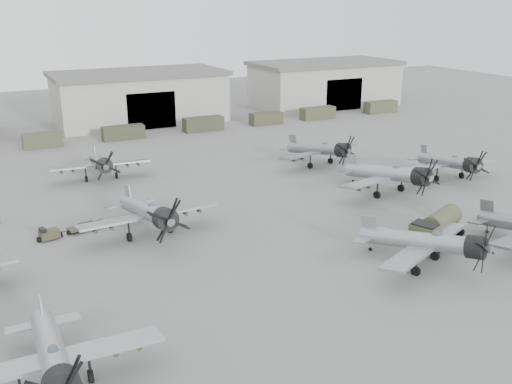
# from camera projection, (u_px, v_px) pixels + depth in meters

# --- Properties ---
(ground) EXTENTS (220.00, 220.00, 0.00)m
(ground) POSITION_uv_depth(u_px,v_px,m) (347.00, 255.00, 47.34)
(ground) COLOR slate
(ground) RESTS_ON ground
(hangar_center) EXTENTS (29.00, 14.80, 8.70)m
(hangar_center) POSITION_uv_depth(u_px,v_px,m) (140.00, 97.00, 98.49)
(hangar_center) COLOR #A3A299
(hangar_center) RESTS_ON ground
(hangar_right) EXTENTS (29.00, 14.80, 8.70)m
(hangar_right) POSITION_uv_depth(u_px,v_px,m) (325.00, 83.00, 114.61)
(hangar_right) COLOR #A3A299
(hangar_right) RESTS_ON ground
(support_truck_2) EXTENTS (5.43, 2.20, 2.11)m
(support_truck_2) POSITION_uv_depth(u_px,v_px,m) (42.00, 140.00, 81.85)
(support_truck_2) COLOR #40462E
(support_truck_2) RESTS_ON ground
(support_truck_3) EXTENTS (6.29, 2.20, 2.04)m
(support_truck_3) POSITION_uv_depth(u_px,v_px,m) (123.00, 133.00, 86.82)
(support_truck_3) COLOR #363A26
(support_truck_3) RESTS_ON ground
(support_truck_4) EXTENTS (6.51, 2.20, 2.24)m
(support_truck_4) POSITION_uv_depth(u_px,v_px,m) (203.00, 124.00, 92.34)
(support_truck_4) COLOR #363B27
(support_truck_4) RESTS_ON ground
(support_truck_5) EXTENTS (5.58, 2.20, 2.04)m
(support_truck_5) POSITION_uv_depth(u_px,v_px,m) (266.00, 118.00, 97.26)
(support_truck_5) COLOR #3C3E28
(support_truck_5) RESTS_ON ground
(support_truck_6) EXTENTS (6.29, 2.20, 2.14)m
(support_truck_6) POSITION_uv_depth(u_px,v_px,m) (318.00, 113.00, 101.64)
(support_truck_6) COLOR #41432C
(support_truck_6) RESTS_ON ground
(support_truck_7) EXTENTS (6.43, 2.20, 2.16)m
(support_truck_7) POSITION_uv_depth(u_px,v_px,m) (380.00, 107.00, 107.57)
(support_truck_7) COLOR #41452D
(support_truck_7) RESTS_ON ground
(aircraft_near_0) EXTENTS (11.85, 10.66, 4.77)m
(aircraft_near_0) POSITION_uv_depth(u_px,v_px,m) (53.00, 358.00, 30.07)
(aircraft_near_0) COLOR #9FA2A8
(aircraft_near_0) RESTS_ON ground
(aircraft_near_1) EXTENTS (11.64, 10.54, 4.75)m
(aircraft_near_1) POSITION_uv_depth(u_px,v_px,m) (429.00, 243.00, 44.41)
(aircraft_near_1) COLOR #92959B
(aircraft_near_1) RESTS_ON ground
(aircraft_mid_1) EXTENTS (12.78, 11.50, 5.10)m
(aircraft_mid_1) POSITION_uv_depth(u_px,v_px,m) (149.00, 213.00, 50.23)
(aircraft_mid_1) COLOR gray
(aircraft_mid_1) RESTS_ON ground
(aircraft_mid_2) EXTENTS (13.07, 11.76, 5.19)m
(aircraft_mid_2) POSITION_uv_depth(u_px,v_px,m) (392.00, 174.00, 61.26)
(aircraft_mid_2) COLOR #9B9DA4
(aircraft_mid_2) RESTS_ON ground
(aircraft_mid_3) EXTENTS (11.89, 10.70, 4.73)m
(aircraft_mid_3) POSITION_uv_depth(u_px,v_px,m) (451.00, 162.00, 66.51)
(aircraft_mid_3) COLOR gray
(aircraft_mid_3) RESTS_ON ground
(aircraft_far_0) EXTENTS (11.60, 10.43, 4.63)m
(aircraft_far_0) POSITION_uv_depth(u_px,v_px,m) (100.00, 163.00, 66.46)
(aircraft_far_0) COLOR gray
(aircraft_far_0) RESTS_ON ground
(aircraft_far_1) EXTENTS (12.15, 10.94, 4.83)m
(aircraft_far_1) POSITION_uv_depth(u_px,v_px,m) (322.00, 149.00, 72.20)
(aircraft_far_1) COLOR gray
(aircraft_far_1) RESTS_ON ground
(fuel_tanker) EXTENTS (7.17, 4.88, 2.63)m
(fuel_tanker) POSITION_uv_depth(u_px,v_px,m) (437.00, 225.00, 49.54)
(fuel_tanker) COLOR #42472F
(fuel_tanker) RESTS_ON ground
(tug_trailer) EXTENTS (6.14, 2.39, 1.22)m
(tug_trailer) POSITION_uv_depth(u_px,v_px,m) (64.00, 231.00, 51.08)
(tug_trailer) COLOR #3A3A26
(tug_trailer) RESTS_ON ground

